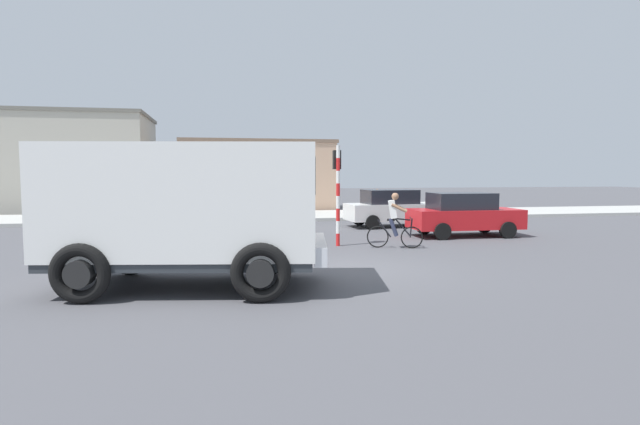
# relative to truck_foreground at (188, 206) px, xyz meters

# --- Properties ---
(ground_plane) EXTENTS (120.00, 120.00, 0.00)m
(ground_plane) POSITION_rel_truck_foreground_xyz_m (3.61, 1.17, -1.67)
(ground_plane) COLOR #4C4C51
(sidewalk_far) EXTENTS (80.00, 5.00, 0.16)m
(sidewalk_far) POSITION_rel_truck_foreground_xyz_m (3.61, 15.62, -1.59)
(sidewalk_far) COLOR #ADADA8
(sidewalk_far) RESTS_ON ground
(truck_foreground) EXTENTS (5.76, 3.50, 2.90)m
(truck_foreground) POSITION_rel_truck_foreground_xyz_m (0.00, 0.00, 0.00)
(truck_foreground) COLOR white
(truck_foreground) RESTS_ON ground
(cyclist) EXTENTS (1.64, 0.72, 1.72)m
(cyclist) POSITION_rel_truck_foreground_xyz_m (5.94, 4.35, -0.80)
(cyclist) COLOR black
(cyclist) RESTS_ON ground
(traffic_light_pole) EXTENTS (0.24, 0.43, 3.20)m
(traffic_light_pole) POSITION_rel_truck_foreground_xyz_m (4.33, 5.22, 0.40)
(traffic_light_pole) COLOR red
(traffic_light_pole) RESTS_ON ground
(car_red_near) EXTENTS (4.03, 1.93, 1.60)m
(car_red_near) POSITION_rel_truck_foreground_xyz_m (9.42, 6.63, -0.85)
(car_red_near) COLOR red
(car_red_near) RESTS_ON ground
(car_white_mid) EXTENTS (4.09, 2.06, 1.60)m
(car_white_mid) POSITION_rel_truck_foreground_xyz_m (7.93, 10.30, -0.85)
(car_white_mid) COLOR white
(car_white_mid) RESTS_ON ground
(pedestrian_near_kerb) EXTENTS (0.34, 0.22, 1.62)m
(pedestrian_near_kerb) POSITION_rel_truck_foreground_xyz_m (7.41, 10.77, -0.82)
(pedestrian_near_kerb) COLOR #2D334C
(pedestrian_near_kerb) RESTS_ON ground
(building_corner_left) EXTENTS (9.75, 7.39, 5.87)m
(building_corner_left) POSITION_rel_truck_foreground_xyz_m (-8.47, 23.18, 1.27)
(building_corner_left) COLOR #B2AD9E
(building_corner_left) RESTS_ON ground
(building_mid_block) EXTENTS (9.08, 5.21, 4.25)m
(building_mid_block) POSITION_rel_truck_foreground_xyz_m (2.92, 20.91, 0.46)
(building_mid_block) COLOR tan
(building_mid_block) RESTS_ON ground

